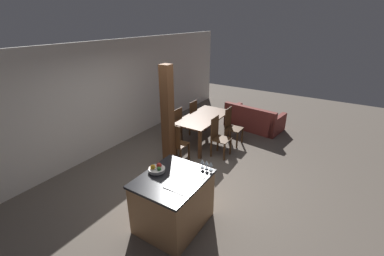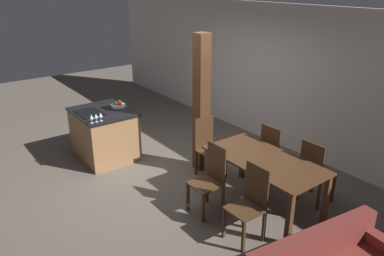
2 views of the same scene
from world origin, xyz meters
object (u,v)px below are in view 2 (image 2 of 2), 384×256
(wine_glass_far, at_px, (101,115))
(dining_chair_far_right, at_px, (315,172))
(wine_glass_middle, at_px, (96,116))
(dining_chair_head_end, at_px, (208,146))
(dining_chair_near_left, at_px, (210,178))
(fruit_bowl, at_px, (118,105))
(wine_glass_near, at_px, (91,117))
(dining_table, at_px, (264,166))
(timber_post, at_px, (201,105))
(dining_chair_near_right, at_px, (250,203))
(kitchen_island, at_px, (104,134))
(dining_chair_far_left, at_px, (274,153))

(wine_glass_far, xyz_separation_m, dining_chair_far_right, (2.77, 2.01, -0.51))
(wine_glass_middle, height_order, dining_chair_head_end, wine_glass_middle)
(wine_glass_far, distance_m, dining_chair_head_end, 1.84)
(dining_chair_near_left, bearing_deg, wine_glass_middle, -158.86)
(dining_chair_head_end, bearing_deg, fruit_bowl, 115.90)
(wine_glass_near, relative_size, dining_chair_far_right, 0.15)
(dining_table, height_order, timber_post, timber_post)
(fruit_bowl, height_order, timber_post, timber_post)
(wine_glass_far, relative_size, timber_post, 0.06)
(fruit_bowl, xyz_separation_m, wine_glass_middle, (0.49, -0.64, 0.07))
(dining_chair_near_left, distance_m, dining_chair_head_end, 1.08)
(dining_chair_near_right, height_order, dining_chair_head_end, same)
(wine_glass_middle, relative_size, dining_chair_near_left, 0.15)
(kitchen_island, height_order, dining_chair_near_left, dining_chair_near_left)
(dining_chair_far_right, bearing_deg, wine_glass_middle, 36.99)
(wine_glass_middle, relative_size, timber_post, 0.06)
(wine_glass_near, distance_m, wine_glass_middle, 0.08)
(kitchen_island, bearing_deg, wine_glass_middle, -33.05)
(dining_chair_near_left, height_order, timber_post, timber_post)
(dining_chair_far_left, relative_size, dining_chair_head_end, 1.00)
(dining_chair_far_right, bearing_deg, kitchen_island, 28.38)
(wine_glass_middle, distance_m, timber_post, 1.74)
(wine_glass_far, bearing_deg, kitchen_island, 153.88)
(kitchen_island, relative_size, fruit_bowl, 4.26)
(dining_chair_far_left, relative_size, dining_chair_far_right, 1.00)
(wine_glass_near, relative_size, dining_chair_far_left, 0.15)
(wine_glass_far, distance_m, dining_chair_near_left, 2.18)
(wine_glass_middle, height_order, timber_post, timber_post)
(fruit_bowl, distance_m, wine_glass_near, 0.87)
(dining_chair_near_left, bearing_deg, wine_glass_far, -160.86)
(fruit_bowl, relative_size, dining_table, 0.16)
(dining_chair_far_right, bearing_deg, wine_glass_far, 35.92)
(dining_chair_near_left, relative_size, dining_chair_far_left, 1.00)
(dining_chair_near_left, bearing_deg, kitchen_island, -169.76)
(dining_chair_head_end, xyz_separation_m, timber_post, (-0.23, 0.04, 0.66))
(dining_chair_far_right, bearing_deg, wine_glass_near, 38.02)
(wine_glass_near, height_order, dining_chair_far_right, wine_glass_near)
(dining_chair_near_right, distance_m, dining_chair_far_left, 1.52)
(wine_glass_far, height_order, dining_chair_head_end, wine_glass_far)
(wine_glass_far, height_order, dining_chair_near_left, wine_glass_far)
(kitchen_island, bearing_deg, dining_table, 21.03)
(wine_glass_far, height_order, dining_chair_far_left, wine_glass_far)
(kitchen_island, distance_m, wine_glass_middle, 0.82)
(dining_table, height_order, dining_chair_near_right, dining_chair_near_right)
(dining_table, distance_m, dining_chair_near_left, 0.78)
(dining_chair_near_left, bearing_deg, dining_chair_head_end, 142.38)
(dining_table, bearing_deg, dining_chair_near_left, -120.43)
(fruit_bowl, bearing_deg, kitchen_island, -91.41)
(fruit_bowl, xyz_separation_m, wine_glass_far, (0.49, -0.56, 0.07))
(wine_glass_far, bearing_deg, dining_chair_near_right, 14.05)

